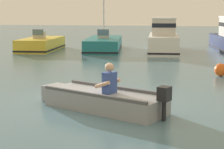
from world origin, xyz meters
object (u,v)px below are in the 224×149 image
at_px(rowboat_with_person, 102,99).
at_px(moored_boat_teal, 104,44).
at_px(moored_boat_white, 163,39).
at_px(mooring_buoy, 221,70).
at_px(moored_boat_yellow, 41,44).

xyz_separation_m(rowboat_with_person, moored_boat_teal, (-2.88, 14.45, 0.13)).
bearing_deg(rowboat_with_person, moored_boat_white, 86.32).
bearing_deg(rowboat_with_person, mooring_buoy, 58.08).
bearing_deg(moored_boat_yellow, moored_boat_teal, 9.69).
xyz_separation_m(moored_boat_yellow, mooring_buoy, (10.35, -8.22, -0.13)).
bearing_deg(moored_boat_white, mooring_buoy, -73.70).
xyz_separation_m(moored_boat_yellow, moored_boat_white, (7.81, 0.45, 0.43)).
height_order(moored_boat_yellow, moored_boat_teal, moored_boat_teal).
relative_size(moored_boat_yellow, moored_boat_white, 0.77).
height_order(moored_boat_teal, mooring_buoy, moored_boat_teal).
bearing_deg(mooring_buoy, moored_boat_white, 106.30).
height_order(rowboat_with_person, moored_boat_yellow, moored_boat_yellow).
bearing_deg(moored_boat_teal, moored_boat_white, -3.54).
relative_size(moored_boat_white, mooring_buoy, 13.08).
bearing_deg(moored_boat_yellow, rowboat_with_person, -63.37).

